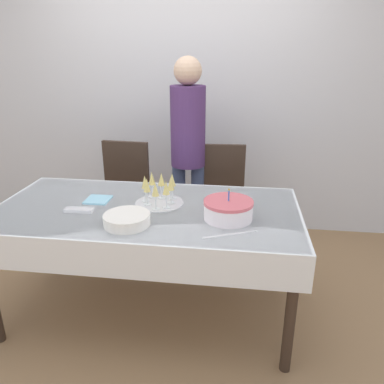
% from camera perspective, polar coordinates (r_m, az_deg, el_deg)
% --- Properties ---
extents(ground_plane, '(12.00, 12.00, 0.00)m').
position_cam_1_polar(ground_plane, '(2.73, -6.22, -17.59)').
color(ground_plane, '#93704C').
extents(wall_back, '(8.00, 0.05, 2.70)m').
position_cam_1_polar(wall_back, '(3.61, -1.43, 15.39)').
color(wall_back, silver).
rests_on(wall_back, ground_plane).
extents(dining_table, '(1.88, 0.93, 0.78)m').
position_cam_1_polar(dining_table, '(2.37, -6.85, -4.66)').
color(dining_table, white).
rests_on(dining_table, ground_plane).
extents(dining_chair_far_left, '(0.45, 0.45, 0.98)m').
position_cam_1_polar(dining_chair_far_left, '(3.23, -10.46, -0.41)').
color(dining_chair_far_left, '#38281E').
rests_on(dining_chair_far_left, ground_plane).
extents(dining_chair_far_right, '(0.45, 0.45, 0.98)m').
position_cam_1_polar(dining_chair_far_right, '(3.08, 4.26, -1.14)').
color(dining_chair_far_right, '#38281E').
rests_on(dining_chair_far_right, ground_plane).
extents(birthday_cake, '(0.29, 0.29, 0.19)m').
position_cam_1_polar(birthday_cake, '(2.15, 5.54, -2.70)').
color(birthday_cake, white).
rests_on(birthday_cake, dining_table).
extents(champagne_tray, '(0.30, 0.30, 0.18)m').
position_cam_1_polar(champagne_tray, '(2.36, -5.07, 0.40)').
color(champagne_tray, silver).
rests_on(champagne_tray, dining_table).
extents(plate_stack_main, '(0.26, 0.26, 0.06)m').
position_cam_1_polar(plate_stack_main, '(2.11, -9.89, -4.14)').
color(plate_stack_main, silver).
rests_on(plate_stack_main, dining_table).
extents(cake_knife, '(0.28, 0.14, 0.00)m').
position_cam_1_polar(cake_knife, '(1.99, 5.80, -6.45)').
color(cake_knife, silver).
rests_on(cake_knife, dining_table).
extents(fork_pile, '(0.17, 0.07, 0.02)m').
position_cam_1_polar(fork_pile, '(2.36, -16.83, -2.64)').
color(fork_pile, silver).
rests_on(fork_pile, dining_table).
extents(napkin_pile, '(0.15, 0.15, 0.01)m').
position_cam_1_polar(napkin_pile, '(2.50, -14.13, -1.14)').
color(napkin_pile, '#8CC6E0').
rests_on(napkin_pile, dining_table).
extents(person_standing, '(0.28, 0.28, 1.65)m').
position_cam_1_polar(person_standing, '(3.05, -0.60, 7.70)').
color(person_standing, '#3F4C72').
rests_on(person_standing, ground_plane).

